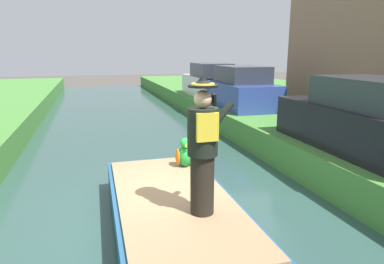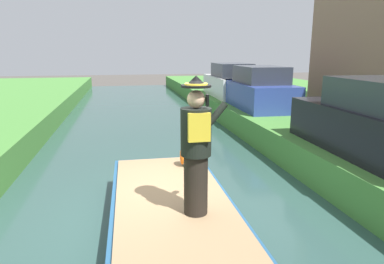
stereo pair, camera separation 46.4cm
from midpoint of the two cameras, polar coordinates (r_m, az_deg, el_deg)
name	(u,v)px [view 2 (the right image)]	position (r m, az deg, el deg)	size (l,w,h in m)	color
ground_plane	(168,225)	(5.98, -1.67, -15.25)	(80.00, 80.00, 0.00)	#4C4742
canal_water	(168,222)	(5.95, -1.67, -14.83)	(6.10, 48.00, 0.10)	#2D4C47
boat	(172,215)	(5.42, -0.89, -13.64)	(1.87, 4.23, 0.61)	#23517A
person_pirate	(196,147)	(4.46, 3.71, -2.59)	(0.61, 0.42, 1.85)	black
parrot_plush	(189,154)	(6.52, 1.61, -3.68)	(0.36, 0.34, 0.57)	green
parked_car_dark	(379,123)	(7.79, 30.17, 1.27)	(1.80, 4.04, 1.50)	black
parked_car_blue	(258,90)	(13.00, 11.96, 6.85)	(1.82, 4.05, 1.50)	#2D4293
parked_car_white	(230,82)	(16.09, 7.24, 8.20)	(1.83, 4.05, 1.50)	white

